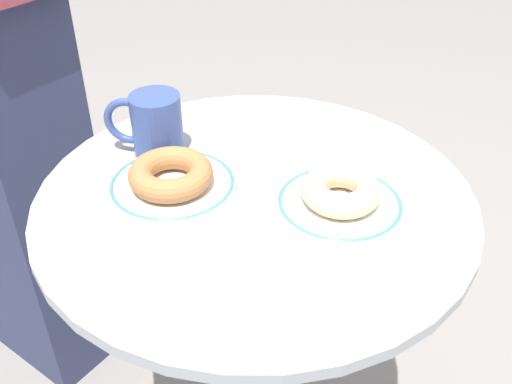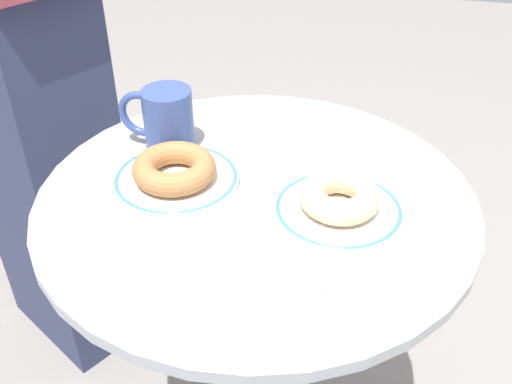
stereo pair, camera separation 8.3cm
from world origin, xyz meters
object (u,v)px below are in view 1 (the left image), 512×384
coffee_mug (154,126)px  donut_glazed (341,190)px  cafe_table (255,297)px  plate_right (340,204)px  paper_napkin (290,258)px  plate_left (173,185)px  donut_cinnamon (171,174)px

coffee_mug → donut_glazed: bearing=-21.2°
cafe_table → plate_right: size_ratio=4.27×
paper_napkin → donut_glazed: bearing=61.7°
donut_glazed → coffee_mug: size_ratio=0.89×
plate_right → donut_glazed: donut_glazed is taller
cafe_table → coffee_mug: bearing=151.8°
plate_left → paper_napkin: plate_left is taller
cafe_table → coffee_mug: (-0.16, 0.09, 0.26)m
cafe_table → plate_left: (-0.12, -0.00, 0.22)m
cafe_table → donut_glazed: 0.27m
plate_left → donut_cinnamon: size_ratio=1.53×
donut_cinnamon → paper_napkin: donut_cinnamon is taller
cafe_table → donut_glazed: donut_glazed is taller
plate_right → cafe_table: bearing=169.5°
donut_glazed → donut_cinnamon: bearing=176.1°
plate_right → coffee_mug: size_ratio=1.44×
donut_cinnamon → plate_right: bearing=-3.9°
donut_cinnamon → cafe_table: bearing=2.8°
plate_left → plate_right: same height
donut_glazed → plate_right: bearing=-14.0°
plate_left → donut_glazed: bearing=-5.2°
cafe_table → plate_right: (0.12, -0.02, 0.22)m
coffee_mug → paper_napkin: bearing=-45.4°
plate_left → donut_glazed: (0.24, -0.02, 0.02)m
donut_cinnamon → paper_napkin: 0.22m
donut_cinnamon → donut_glazed: same height
cafe_table → donut_glazed: (0.12, -0.02, 0.24)m
donut_cinnamon → coffee_mug: bearing=115.4°
plate_left → plate_right: size_ratio=1.05×
plate_left → donut_cinnamon: donut_cinnamon is taller
plate_right → donut_cinnamon: donut_cinnamon is taller
donut_cinnamon → coffee_mug: coffee_mug is taller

